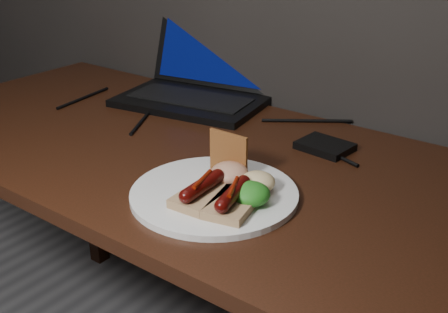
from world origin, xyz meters
The scene contains 11 objects.
desk centered at (0.00, 1.38, 0.66)m, with size 1.40×0.70×0.75m.
laptop centered at (-0.13, 1.67, 0.81)m, with size 0.43×0.38×0.25m.
hard_drive centered at (0.31, 1.56, 0.76)m, with size 0.11×0.09×0.02m, color black.
desk_cables centered at (-0.01, 1.54, 0.75)m, with size 0.81×0.39×0.01m.
plate centered at (0.25, 1.24, 0.76)m, with size 0.31×0.31×0.01m, color white.
bread_sausage_center centered at (0.26, 1.20, 0.78)m, with size 0.08×0.12×0.04m.
bread_sausage_right centered at (0.32, 1.21, 0.78)m, with size 0.09×0.13×0.04m.
crispbread centered at (0.23, 1.31, 0.80)m, with size 0.09×0.01×0.09m, color #9D5C2B.
salad_greens centered at (0.33, 1.24, 0.78)m, with size 0.07×0.07×0.04m, color #135C12.
salsa_mound centered at (0.26, 1.28, 0.78)m, with size 0.07×0.07×0.04m, color maroon.
coleslaw_mound centered at (0.31, 1.29, 0.78)m, with size 0.06×0.06×0.04m, color beige.
Camera 1 is at (0.81, 0.53, 1.24)m, focal length 45.00 mm.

